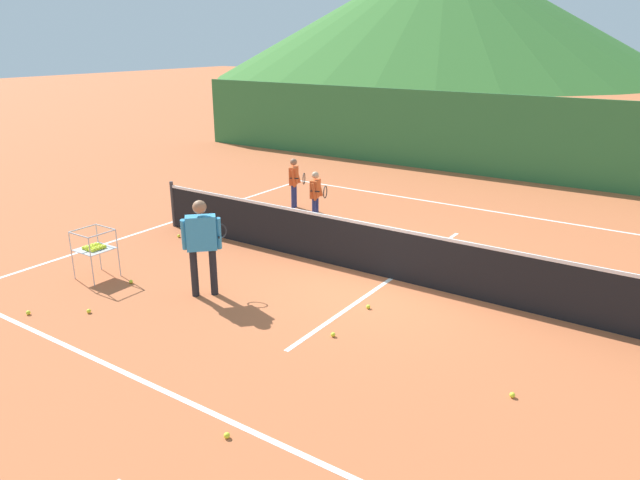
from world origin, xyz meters
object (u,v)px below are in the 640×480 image
tennis_ball_9 (333,335)px  tennis_ball_7 (179,236)px  tennis_ball_8 (368,307)px  tennis_net (392,253)px  tennis_ball_2 (131,282)px  instructor (202,239)px  tennis_ball_1 (512,395)px  ball_cart (94,247)px  student_1 (316,192)px  tennis_ball_6 (227,435)px  tennis_ball_5 (28,313)px  student_0 (294,179)px  tennis_ball_3 (89,311)px

tennis_ball_9 → tennis_ball_7: bearing=160.1°
tennis_ball_7 → tennis_ball_8: (5.20, -0.79, 0.00)m
tennis_net → tennis_ball_2: (-3.73, -2.78, -0.47)m
instructor → tennis_ball_7: bearing=144.8°
tennis_ball_1 → ball_cart: bearing=-176.6°
student_1 → tennis_ball_6: size_ratio=17.75×
student_1 → tennis_ball_2: student_1 is taller
tennis_ball_7 → tennis_ball_8: same height
ball_cart → tennis_ball_9: size_ratio=13.22×
tennis_ball_5 → instructor: bearing=50.2°
student_1 → tennis_ball_5: bearing=-98.2°
tennis_net → tennis_ball_2: size_ratio=166.72×
tennis_ball_6 → tennis_ball_7: 7.13m
ball_cart → tennis_ball_5: 1.71m
tennis_ball_7 → tennis_ball_1: bearing=-14.0°
student_0 → tennis_ball_8: student_0 is taller
tennis_ball_2 → tennis_ball_6: (4.34, -2.23, 0.00)m
instructor → tennis_ball_9: bearing=-0.8°
tennis_ball_2 → student_0: bearing=94.9°
tennis_net → tennis_ball_9: 2.49m
tennis_net → instructor: (-2.29, -2.39, 0.50)m
tennis_ball_6 → tennis_ball_1: bearing=47.0°
student_1 → student_0: bearing=149.6°
tennis_ball_2 → tennis_ball_9: (4.04, 0.36, 0.00)m
instructor → tennis_ball_5: bearing=-129.8°
student_0 → tennis_ball_5: size_ratio=18.91×
student_0 → ball_cart: bearing=-92.5°
tennis_ball_1 → tennis_ball_8: size_ratio=1.00×
tennis_ball_1 → tennis_ball_7: size_ratio=1.00×
tennis_ball_1 → tennis_ball_7: (-7.88, 1.97, 0.00)m
student_1 → tennis_ball_7: bearing=-124.7°
tennis_ball_8 → tennis_ball_9: bearing=-87.8°
student_1 → tennis_ball_8: student_1 is taller
student_0 → tennis_ball_2: 5.61m
ball_cart → tennis_ball_3: ball_cart is taller
instructor → tennis_ball_2: 1.78m
student_1 → tennis_ball_3: size_ratio=17.75×
ball_cart → tennis_ball_7: (-0.48, 2.41, -0.54)m
instructor → tennis_ball_9: instructor is taller
tennis_ball_7 → tennis_ball_5: bearing=-77.6°
tennis_ball_6 → tennis_ball_8: same height
ball_cart → tennis_ball_2: bearing=12.1°
tennis_ball_3 → tennis_ball_8: (3.59, 2.62, 0.00)m
tennis_net → student_1: bearing=145.8°
student_0 → ball_cart: student_0 is taller
tennis_ball_8 → instructor: bearing=-157.4°
student_1 → tennis_ball_2: size_ratio=17.75×
student_0 → student_1: student_0 is taller
tennis_ball_1 → tennis_ball_5: 7.29m
tennis_ball_9 → student_1: bearing=127.0°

